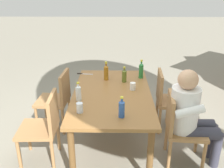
{
  "coord_description": "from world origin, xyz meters",
  "views": [
    {
      "loc": [
        2.88,
        0.04,
        2.07
      ],
      "look_at": [
        0.0,
        0.0,
        0.86
      ],
      "focal_mm": 40.34,
      "sensor_mm": 36.0,
      "label": 1
    }
  ],
  "objects_px": {
    "chair_near_right": "(44,125)",
    "cup_glass": "(80,108)",
    "chair_far_left": "(167,98)",
    "backpack_by_near_side": "(97,87)",
    "person_in_white_shirt": "(191,114)",
    "dining_table": "(112,99)",
    "table_knife": "(84,74)",
    "bottle_clear": "(78,93)",
    "chair_near_left": "(58,97)",
    "cup_white": "(133,86)",
    "chair_far_right": "(179,126)",
    "bottle_olive": "(124,75)",
    "bottle_green": "(141,70)",
    "bottle_amber": "(106,72)",
    "bottle_blue": "(122,108)"
  },
  "relations": [
    {
      "from": "chair_near_right",
      "to": "cup_glass",
      "type": "xyz_separation_m",
      "value": [
        0.14,
        0.45,
        0.3
      ]
    },
    {
      "from": "bottle_blue",
      "to": "cup_white",
      "type": "distance_m",
      "value": 0.72
    },
    {
      "from": "chair_near_left",
      "to": "person_in_white_shirt",
      "type": "distance_m",
      "value": 1.85
    },
    {
      "from": "cup_white",
      "to": "table_knife",
      "type": "bearing_deg",
      "value": -128.56
    },
    {
      "from": "chair_far_right",
      "to": "bottle_olive",
      "type": "bearing_deg",
      "value": -139.48
    },
    {
      "from": "chair_far_right",
      "to": "chair_near_left",
      "type": "bearing_deg",
      "value": -114.89
    },
    {
      "from": "chair_far_right",
      "to": "bottle_clear",
      "type": "relative_size",
      "value": 3.76
    },
    {
      "from": "dining_table",
      "to": "table_knife",
      "type": "distance_m",
      "value": 0.8
    },
    {
      "from": "chair_near_left",
      "to": "bottle_blue",
      "type": "bearing_deg",
      "value": 42.96
    },
    {
      "from": "bottle_clear",
      "to": "cup_glass",
      "type": "relative_size",
      "value": 2.08
    },
    {
      "from": "chair_near_right",
      "to": "bottle_clear",
      "type": "relative_size",
      "value": 3.76
    },
    {
      "from": "bottle_clear",
      "to": "backpack_by_near_side",
      "type": "xyz_separation_m",
      "value": [
        -1.57,
        0.1,
        -0.61
      ]
    },
    {
      "from": "chair_near_left",
      "to": "chair_near_right",
      "type": "bearing_deg",
      "value": 0.01
    },
    {
      "from": "chair_far_left",
      "to": "cup_glass",
      "type": "height_order",
      "value": "chair_far_left"
    },
    {
      "from": "chair_near_left",
      "to": "bottle_blue",
      "type": "relative_size",
      "value": 3.73
    },
    {
      "from": "bottle_blue",
      "to": "bottle_amber",
      "type": "height_order",
      "value": "bottle_amber"
    },
    {
      "from": "backpack_by_near_side",
      "to": "chair_near_right",
      "type": "bearing_deg",
      "value": -16.17
    },
    {
      "from": "chair_near_left",
      "to": "table_knife",
      "type": "relative_size",
      "value": 3.61
    },
    {
      "from": "chair_near_right",
      "to": "bottle_green",
      "type": "bearing_deg",
      "value": 126.58
    },
    {
      "from": "chair_far_right",
      "to": "chair_near_right",
      "type": "xyz_separation_m",
      "value": [
        0.0,
        -1.58,
        0.0
      ]
    },
    {
      "from": "chair_near_right",
      "to": "person_in_white_shirt",
      "type": "bearing_deg",
      "value": 89.9
    },
    {
      "from": "bottle_blue",
      "to": "backpack_by_near_side",
      "type": "relative_size",
      "value": 0.49
    },
    {
      "from": "person_in_white_shirt",
      "to": "bottle_olive",
      "type": "relative_size",
      "value": 5.35
    },
    {
      "from": "chair_near_right",
      "to": "backpack_by_near_side",
      "type": "xyz_separation_m",
      "value": [
        -1.73,
        0.5,
        -0.26
      ]
    },
    {
      "from": "backpack_by_near_side",
      "to": "bottle_clear",
      "type": "bearing_deg",
      "value": -3.74
    },
    {
      "from": "bottle_olive",
      "to": "chair_near_left",
      "type": "bearing_deg",
      "value": -90.07
    },
    {
      "from": "chair_far_right",
      "to": "cup_glass",
      "type": "relative_size",
      "value": 7.82
    },
    {
      "from": "bottle_clear",
      "to": "cup_glass",
      "type": "bearing_deg",
      "value": 10.07
    },
    {
      "from": "bottle_olive",
      "to": "cup_glass",
      "type": "relative_size",
      "value": 1.98
    },
    {
      "from": "cup_white",
      "to": "table_knife",
      "type": "distance_m",
      "value": 0.9
    },
    {
      "from": "chair_near_right",
      "to": "bottle_olive",
      "type": "height_order",
      "value": "bottle_olive"
    },
    {
      "from": "backpack_by_near_side",
      "to": "dining_table",
      "type": "bearing_deg",
      "value": 11.94
    },
    {
      "from": "chair_near_left",
      "to": "cup_glass",
      "type": "distance_m",
      "value": 1.03
    },
    {
      "from": "bottle_green",
      "to": "chair_far_left",
      "type": "bearing_deg",
      "value": 69.54
    },
    {
      "from": "person_in_white_shirt",
      "to": "backpack_by_near_side",
      "type": "bearing_deg",
      "value": -145.61
    },
    {
      "from": "bottle_clear",
      "to": "chair_near_left",
      "type": "bearing_deg",
      "value": -145.58
    },
    {
      "from": "chair_near_right",
      "to": "cup_white",
      "type": "relative_size",
      "value": 9.05
    },
    {
      "from": "cup_glass",
      "to": "backpack_by_near_side",
      "type": "distance_m",
      "value": 1.95
    },
    {
      "from": "bottle_green",
      "to": "bottle_amber",
      "type": "height_order",
      "value": "bottle_green"
    },
    {
      "from": "cup_white",
      "to": "bottle_olive",
      "type": "bearing_deg",
      "value": -159.0
    },
    {
      "from": "person_in_white_shirt",
      "to": "bottle_clear",
      "type": "relative_size",
      "value": 5.09
    },
    {
      "from": "bottle_olive",
      "to": "bottle_amber",
      "type": "bearing_deg",
      "value": -106.27
    },
    {
      "from": "chair_far_left",
      "to": "bottle_amber",
      "type": "relative_size",
      "value": 3.24
    },
    {
      "from": "chair_near_left",
      "to": "chair_far_left",
      "type": "bearing_deg",
      "value": 90.38
    },
    {
      "from": "chair_far_left",
      "to": "bottle_clear",
      "type": "height_order",
      "value": "bottle_clear"
    },
    {
      "from": "chair_far_right",
      "to": "bottle_olive",
      "type": "height_order",
      "value": "bottle_olive"
    },
    {
      "from": "chair_far_left",
      "to": "backpack_by_near_side",
      "type": "xyz_separation_m",
      "value": [
        -0.98,
        -1.08,
        -0.26
      ]
    },
    {
      "from": "bottle_blue",
      "to": "bottle_clear",
      "type": "xyz_separation_m",
      "value": [
        -0.38,
        -0.5,
        -0.0
      ]
    },
    {
      "from": "cup_white",
      "to": "chair_near_right",
      "type": "bearing_deg",
      "value": -66.01
    },
    {
      "from": "chair_far_right",
      "to": "bottle_olive",
      "type": "distance_m",
      "value": 1.02
    }
  ]
}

